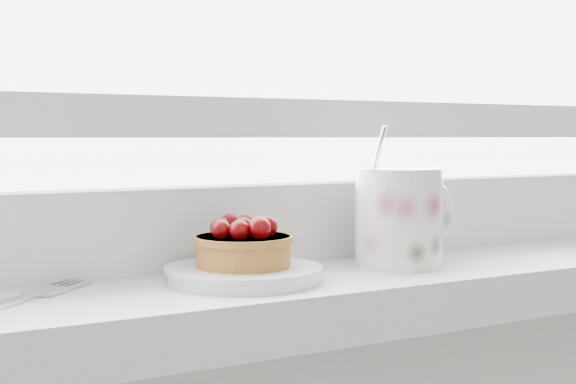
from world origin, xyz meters
TOP-DOWN VIEW (x-y plane):
  - saucer at (0.01, 1.88)m, footprint 0.12×0.12m
  - raspberry_tart at (0.01, 1.88)m, footprint 0.08×0.08m
  - floral_mug at (0.16, 1.88)m, footprint 0.11×0.09m
  - fork at (-0.18, 1.88)m, footprint 0.15×0.14m

SIDE VIEW (x-z plane):
  - fork at x=-0.18m, z-range 0.94..0.94m
  - saucer at x=0.01m, z-range 0.94..0.95m
  - raspberry_tart at x=0.01m, z-range 0.95..0.99m
  - floral_mug at x=0.16m, z-range 0.92..1.05m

